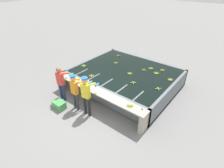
{
  "coord_description": "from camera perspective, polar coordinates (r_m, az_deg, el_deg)",
  "views": [
    {
      "loc": [
        4.21,
        -3.95,
        4.76
      ],
      "look_at": [
        0.0,
        1.32,
        0.59
      ],
      "focal_mm": 28.0,
      "sensor_mm": 36.0,
      "label": 1
    }
  ],
  "objects": [
    {
      "name": "banana_bunch_floating_2",
      "position": [
        9.09,
        -9.23,
        5.89
      ],
      "size": [
        0.28,
        0.28,
        0.08
      ],
      "color": "#93BC3D",
      "rests_on": "wash_tank"
    },
    {
      "name": "banana_bunch_floating_11",
      "position": [
        8.29,
        5.83,
        3.45
      ],
      "size": [
        0.28,
        0.27,
        0.08
      ],
      "color": "#93BC3D",
      "rests_on": "wash_tank"
    },
    {
      "name": "work_ledge",
      "position": [
        7.24,
        -5.42,
        -3.43
      ],
      "size": [
        4.75,
        0.45,
        0.84
      ],
      "color": "#A8A393",
      "rests_on": "ground"
    },
    {
      "name": "worker_1",
      "position": [
        7.04,
        -11.94,
        -1.68
      ],
      "size": [
        0.45,
        0.73,
        1.59
      ],
      "color": "#38383D",
      "rests_on": "ground"
    },
    {
      "name": "banana_bunch_floating_8",
      "position": [
        8.93,
        12.55,
        5.0
      ],
      "size": [
        0.27,
        0.28,
        0.08
      ],
      "color": "#7FAD33",
      "rests_on": "wash_tank"
    },
    {
      "name": "ground_plane",
      "position": [
        7.48,
        -6.38,
        -8.01
      ],
      "size": [
        80.0,
        80.0,
        0.0
      ],
      "primitive_type": "plane",
      "color": "gray",
      "rests_on": "ground"
    },
    {
      "name": "banana_bunch_floating_10",
      "position": [
        7.58,
        6.97,
        0.46
      ],
      "size": [
        0.23,
        0.23,
        0.08
      ],
      "color": "#93BC3D",
      "rests_on": "wash_tank"
    },
    {
      "name": "banana_bunch_ledge_0",
      "position": [
        6.25,
        5.87,
        -7.05
      ],
      "size": [
        0.28,
        0.28,
        0.08
      ],
      "color": "#7FAD33",
      "rests_on": "work_ledge"
    },
    {
      "name": "banana_bunch_floating_7",
      "position": [
        8.91,
        16.12,
        4.43
      ],
      "size": [
        0.26,
        0.28,
        0.08
      ],
      "color": "#9EC642",
      "rests_on": "wash_tank"
    },
    {
      "name": "banana_bunch_floating_4",
      "position": [
        7.37,
        14.83,
        -1.45
      ],
      "size": [
        0.23,
        0.23,
        0.08
      ],
      "color": "#9EC642",
      "rests_on": "wash_tank"
    },
    {
      "name": "wash_tank",
      "position": [
        8.76,
        4.34,
        1.89
      ],
      "size": [
        4.75,
        3.89,
        0.84
      ],
      "color": "slate",
      "rests_on": "ground"
    },
    {
      "name": "banana_bunch_floating_9",
      "position": [
        8.15,
        18.48,
        1.34
      ],
      "size": [
        0.28,
        0.28,
        0.08
      ],
      "color": "#93BC3D",
      "rests_on": "wash_tank"
    },
    {
      "name": "banana_bunch_floating_3",
      "position": [
        10.23,
        2.01,
        9.3
      ],
      "size": [
        0.27,
        0.27,
        0.08
      ],
      "color": "#8CB738",
      "rests_on": "wash_tank"
    },
    {
      "name": "knife_0",
      "position": [
        6.13,
        9.92,
        -8.49
      ],
      "size": [
        0.25,
        0.29,
        0.02
      ],
      "color": "silver",
      "rests_on": "work_ledge"
    },
    {
      "name": "banana_bunch_floating_0",
      "position": [
        8.11,
        -6.71,
        2.72
      ],
      "size": [
        0.28,
        0.28,
        0.08
      ],
      "color": "#93BC3D",
      "rests_on": "wash_tank"
    },
    {
      "name": "banana_bunch_floating_5",
      "position": [
        9.3,
        1.26,
        6.92
      ],
      "size": [
        0.27,
        0.28,
        0.08
      ],
      "color": "#7FAD33",
      "rests_on": "wash_tank"
    },
    {
      "name": "banana_bunch_floating_1",
      "position": [
        8.53,
        14.25,
        3.46
      ],
      "size": [
        0.28,
        0.28,
        0.08
      ],
      "color": "#9EC642",
      "rests_on": "wash_tank"
    },
    {
      "name": "worker_2",
      "position": [
        6.62,
        -8.39,
        -2.79
      ],
      "size": [
        0.46,
        0.74,
        1.71
      ],
      "color": "#1E2328",
      "rests_on": "ground"
    },
    {
      "name": "worker_0",
      "position": [
        7.77,
        -16.27,
        1.02
      ],
      "size": [
        0.43,
        0.72,
        1.6
      ],
      "color": "navy",
      "rests_on": "ground"
    },
    {
      "name": "banana_bunch_floating_6",
      "position": [
        8.7,
        10.34,
        4.55
      ],
      "size": [
        0.28,
        0.28,
        0.08
      ],
      "color": "#7FAD33",
      "rests_on": "wash_tank"
    },
    {
      "name": "crate",
      "position": [
        7.7,
        -16.82,
        -6.53
      ],
      "size": [
        0.55,
        0.39,
        0.32
      ],
      "color": "#4C9E56",
      "rests_on": "ground"
    }
  ]
}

